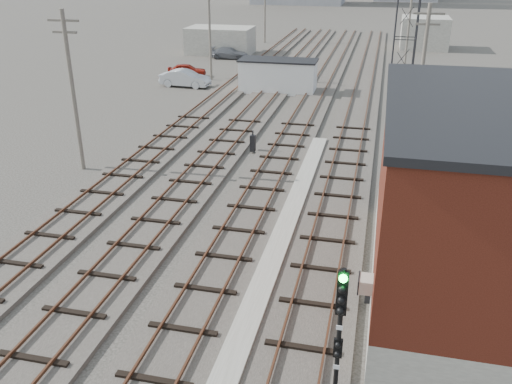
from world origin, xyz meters
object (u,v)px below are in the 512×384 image
(car_red, at_px, (187,70))
(car_grey, at_px, (230,53))
(site_trailer, at_px, (278,76))
(car_silver, at_px, (185,78))
(signal_mast, at_px, (340,327))
(switch_stand, at_px, (253,143))

(car_red, height_order, car_grey, car_red)
(site_trailer, height_order, car_silver, site_trailer)
(signal_mast, xyz_separation_m, site_trailer, (-8.73, 36.33, -1.16))
(site_trailer, xyz_separation_m, car_grey, (-8.86, 15.18, -0.82))
(signal_mast, distance_m, car_red, 44.95)
(signal_mast, distance_m, site_trailer, 37.38)
(switch_stand, height_order, site_trailer, site_trailer)
(signal_mast, relative_size, car_red, 1.13)
(signal_mast, xyz_separation_m, car_silver, (-17.68, 36.38, -1.85))
(site_trailer, height_order, car_red, site_trailer)
(site_trailer, xyz_separation_m, car_silver, (-8.94, 0.05, -0.69))
(switch_stand, xyz_separation_m, car_red, (-11.95, 20.85, 0.02))
(signal_mast, xyz_separation_m, switch_stand, (-7.12, 19.80, -1.99))
(car_silver, height_order, car_grey, car_silver)
(car_silver, bearing_deg, car_grey, 3.17)
(signal_mast, xyz_separation_m, car_grey, (-17.59, 51.50, -1.98))
(switch_stand, xyz_separation_m, car_grey, (-10.47, 31.70, 0.01))
(car_grey, bearing_deg, signal_mast, -162.10)
(switch_stand, height_order, car_red, switch_stand)
(signal_mast, height_order, car_grey, signal_mast)
(signal_mast, bearing_deg, site_trailer, 103.52)
(signal_mast, relative_size, car_silver, 0.92)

